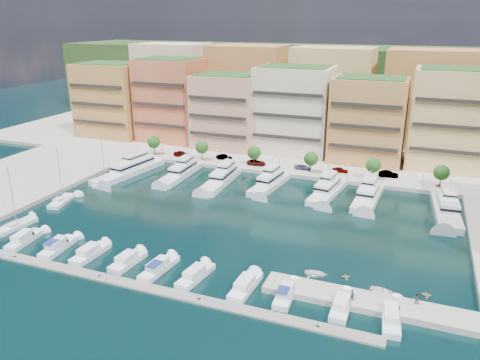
% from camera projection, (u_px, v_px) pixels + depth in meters
% --- Properties ---
extents(ground, '(400.00, 400.00, 0.00)m').
position_uv_depth(ground, '(236.00, 219.00, 98.45)').
color(ground, black).
rests_on(ground, ground).
extents(north_quay, '(220.00, 64.00, 2.00)m').
position_uv_depth(north_quay, '(306.00, 147.00, 152.98)').
color(north_quay, '#9E998E').
rests_on(north_quay, ground).
extents(hillside, '(240.00, 40.00, 58.00)m').
position_uv_depth(hillside, '(334.00, 119.00, 195.19)').
color(hillside, '#213B18').
rests_on(hillside, ground).
extents(south_pontoon, '(72.00, 2.20, 0.35)m').
position_uv_depth(south_pontoon, '(147.00, 289.00, 73.10)').
color(south_pontoon, gray).
rests_on(south_pontoon, ground).
extents(finger_pier, '(32.00, 5.00, 2.00)m').
position_uv_depth(finger_pier, '(370.00, 306.00, 68.80)').
color(finger_pier, '#9E998E').
rests_on(finger_pier, ground).
extents(apartment_0, '(22.00, 16.50, 24.80)m').
position_uv_depth(apartment_0, '(112.00, 100.00, 160.70)').
color(apartment_0, '#B97E43').
rests_on(apartment_0, north_quay).
extents(apartment_1, '(20.00, 16.50, 26.80)m').
position_uv_depth(apartment_1, '(171.00, 100.00, 154.57)').
color(apartment_1, '#DD7249').
rests_on(apartment_1, north_quay).
extents(apartment_2, '(20.00, 15.50, 22.80)m').
position_uv_depth(apartment_2, '(227.00, 111.00, 146.26)').
color(apartment_2, tan).
rests_on(apartment_2, north_quay).
extents(apartment_3, '(22.00, 16.50, 25.80)m').
position_uv_depth(apartment_3, '(294.00, 110.00, 140.31)').
color(apartment_3, beige).
rests_on(apartment_3, north_quay).
extents(apartment_4, '(20.00, 15.50, 23.80)m').
position_uv_depth(apartment_4, '(368.00, 120.00, 131.32)').
color(apartment_4, '#D3874F').
rests_on(apartment_4, north_quay).
extents(apartment_5, '(22.00, 16.50, 26.80)m').
position_uv_depth(apartment_5, '(454.00, 119.00, 125.03)').
color(apartment_5, '#EFC37E').
rests_on(apartment_5, north_quay).
extents(backblock_0, '(26.00, 18.00, 30.00)m').
position_uv_depth(backblock_0, '(174.00, 85.00, 177.15)').
color(backblock_0, beige).
rests_on(backblock_0, north_quay).
extents(backblock_1, '(26.00, 18.00, 30.00)m').
position_uv_depth(backblock_1, '(248.00, 89.00, 166.84)').
color(backblock_1, '#D3874F').
rests_on(backblock_1, north_quay).
extents(backblock_2, '(26.00, 18.00, 30.00)m').
position_uv_depth(backblock_2, '(332.00, 93.00, 156.54)').
color(backblock_2, '#EFC37E').
rests_on(backblock_2, north_quay).
extents(backblock_3, '(26.00, 18.00, 30.00)m').
position_uv_depth(backblock_3, '(427.00, 99.00, 146.23)').
color(backblock_3, '#B97E43').
rests_on(backblock_3, north_quay).
extents(tree_0, '(3.80, 3.80, 5.65)m').
position_uv_depth(tree_0, '(154.00, 142.00, 140.09)').
color(tree_0, '#473323').
rests_on(tree_0, north_quay).
extents(tree_1, '(3.80, 3.80, 5.65)m').
position_uv_depth(tree_1, '(202.00, 147.00, 134.60)').
color(tree_1, '#473323').
rests_on(tree_1, north_quay).
extents(tree_2, '(3.80, 3.80, 5.65)m').
position_uv_depth(tree_2, '(254.00, 153.00, 129.10)').
color(tree_2, '#473323').
rests_on(tree_2, north_quay).
extents(tree_3, '(3.80, 3.80, 5.65)m').
position_uv_depth(tree_3, '(311.00, 159.00, 123.60)').
color(tree_3, '#473323').
rests_on(tree_3, north_quay).
extents(tree_4, '(3.80, 3.80, 5.65)m').
position_uv_depth(tree_4, '(373.00, 165.00, 118.10)').
color(tree_4, '#473323').
rests_on(tree_4, north_quay).
extents(tree_5, '(3.80, 3.80, 5.65)m').
position_uv_depth(tree_5, '(442.00, 173.00, 112.61)').
color(tree_5, '#473323').
rests_on(tree_5, north_quay).
extents(lamppost_0, '(0.30, 0.30, 4.20)m').
position_uv_depth(lamppost_0, '(162.00, 148.00, 137.00)').
color(lamppost_0, black).
rests_on(lamppost_0, north_quay).
extents(lamppost_1, '(0.30, 0.30, 4.20)m').
position_uv_depth(lamppost_1, '(218.00, 154.00, 130.81)').
color(lamppost_1, black).
rests_on(lamppost_1, north_quay).
extents(lamppost_2, '(0.30, 0.30, 4.20)m').
position_uv_depth(lamppost_2, '(279.00, 161.00, 124.63)').
color(lamppost_2, black).
rests_on(lamppost_2, north_quay).
extents(lamppost_3, '(0.30, 0.30, 4.20)m').
position_uv_depth(lamppost_3, '(348.00, 169.00, 118.45)').
color(lamppost_3, black).
rests_on(lamppost_3, north_quay).
extents(lamppost_4, '(0.30, 0.30, 4.20)m').
position_uv_depth(lamppost_4, '(423.00, 177.00, 112.26)').
color(lamppost_4, black).
rests_on(lamppost_4, north_quay).
extents(yacht_0, '(8.43, 24.75, 7.30)m').
position_uv_depth(yacht_0, '(131.00, 169.00, 126.79)').
color(yacht_0, white).
rests_on(yacht_0, ground).
extents(yacht_1, '(4.78, 18.78, 7.30)m').
position_uv_depth(yacht_1, '(181.00, 173.00, 124.27)').
color(yacht_1, white).
rests_on(yacht_1, ground).
extents(yacht_2, '(5.02, 20.01, 7.30)m').
position_uv_depth(yacht_2, '(222.00, 178.00, 119.65)').
color(yacht_2, white).
rests_on(yacht_2, ground).
extents(yacht_3, '(6.15, 17.30, 7.30)m').
position_uv_depth(yacht_3, '(270.00, 182.00, 116.55)').
color(yacht_3, white).
rests_on(yacht_3, ground).
extents(yacht_4, '(6.72, 17.91, 7.30)m').
position_uv_depth(yacht_4, '(328.00, 191.00, 111.33)').
color(yacht_4, white).
rests_on(yacht_4, ground).
extents(yacht_5, '(5.67, 17.84, 7.30)m').
position_uv_depth(yacht_5, '(368.00, 195.00, 108.04)').
color(yacht_5, white).
rests_on(yacht_5, ground).
extents(yacht_6, '(6.35, 21.18, 7.30)m').
position_uv_depth(yacht_6, '(446.00, 208.00, 101.00)').
color(yacht_6, white).
rests_on(yacht_6, ground).
extents(cruiser_0, '(3.58, 8.79, 2.55)m').
position_uv_depth(cruiser_0, '(24.00, 240.00, 88.05)').
color(cruiser_0, white).
rests_on(cruiser_0, ground).
extents(cruiser_1, '(3.39, 8.79, 2.66)m').
position_uv_depth(cruiser_1, '(58.00, 247.00, 85.26)').
color(cruiser_1, white).
rests_on(cruiser_1, ground).
extents(cruiser_2, '(3.00, 8.25, 2.55)m').
position_uv_depth(cruiser_2, '(90.00, 253.00, 82.88)').
color(cruiser_2, white).
rests_on(cruiser_2, ground).
extents(cruiser_3, '(3.29, 7.86, 2.55)m').
position_uv_depth(cruiser_3, '(128.00, 261.00, 80.18)').
color(cruiser_3, white).
rests_on(cruiser_3, ground).
extents(cruiser_4, '(3.21, 9.10, 2.66)m').
position_uv_depth(cruiser_4, '(159.00, 268.00, 78.02)').
color(cruiser_4, white).
rests_on(cruiser_4, ground).
extents(cruiser_5, '(3.55, 8.70, 2.55)m').
position_uv_depth(cruiser_5, '(195.00, 276.00, 75.73)').
color(cruiser_5, white).
rests_on(cruiser_5, ground).
extents(cruiser_6, '(3.00, 8.63, 2.55)m').
position_uv_depth(cruiser_6, '(245.00, 286.00, 72.75)').
color(cruiser_6, white).
rests_on(cruiser_6, ground).
extents(cruiser_7, '(2.68, 7.56, 2.66)m').
position_uv_depth(cruiser_7, '(286.00, 295.00, 70.49)').
color(cruiser_7, white).
rests_on(cruiser_7, ground).
extents(cruiser_8, '(2.47, 7.50, 2.55)m').
position_uv_depth(cruiser_8, '(341.00, 307.00, 67.63)').
color(cruiser_8, white).
rests_on(cruiser_8, ground).
extents(cruiser_9, '(3.25, 9.12, 2.55)m').
position_uv_depth(cruiser_9, '(391.00, 317.00, 65.26)').
color(cruiser_9, white).
rests_on(cruiser_9, ground).
extents(sailboat_2, '(5.56, 9.76, 13.20)m').
position_uv_depth(sailboat_2, '(104.00, 181.00, 119.90)').
color(sailboat_2, white).
rests_on(sailboat_2, ground).
extents(sailboat_1, '(4.76, 8.95, 13.20)m').
position_uv_depth(sailboat_1, '(62.00, 201.00, 106.86)').
color(sailboat_1, white).
rests_on(sailboat_1, ground).
extents(sailboat_0, '(3.67, 9.04, 13.20)m').
position_uv_depth(sailboat_0, '(15.00, 226.00, 94.13)').
color(sailboat_0, white).
rests_on(sailboat_0, ground).
extents(tender_2, '(4.52, 3.56, 0.85)m').
position_uv_depth(tender_2, '(383.00, 292.00, 71.51)').
color(tender_2, white).
rests_on(tender_2, ground).
extents(tender_0, '(4.07, 3.11, 0.79)m').
position_uv_depth(tender_0, '(316.00, 274.00, 76.65)').
color(tender_0, white).
rests_on(tender_0, ground).
extents(tender_1, '(1.87, 1.75, 0.79)m').
position_uv_depth(tender_1, '(346.00, 276.00, 75.85)').
color(tender_1, beige).
rests_on(tender_1, ground).
extents(tender_3, '(1.62, 1.40, 0.85)m').
position_uv_depth(tender_3, '(427.00, 294.00, 70.89)').
color(tender_3, beige).
rests_on(tender_3, ground).
extents(car_0, '(5.06, 2.12, 1.71)m').
position_uv_depth(car_0, '(182.00, 154.00, 138.52)').
color(car_0, gray).
rests_on(car_0, north_quay).
extents(car_1, '(4.81, 2.04, 1.54)m').
position_uv_depth(car_1, '(224.00, 157.00, 135.51)').
color(car_1, gray).
rests_on(car_1, north_quay).
extents(car_2, '(5.48, 2.88, 1.47)m').
position_uv_depth(car_2, '(256.00, 162.00, 130.78)').
color(car_2, gray).
rests_on(car_2, north_quay).
extents(car_3, '(4.67, 2.18, 1.32)m').
position_uv_depth(car_3, '(303.00, 167.00, 126.93)').
color(car_3, gray).
rests_on(car_3, north_quay).
extents(car_4, '(4.26, 1.87, 1.43)m').
position_uv_depth(car_4, '(340.00, 170.00, 124.45)').
color(car_4, gray).
rests_on(car_4, north_quay).
extents(car_5, '(5.11, 2.06, 1.65)m').
position_uv_depth(car_5, '(388.00, 174.00, 120.79)').
color(car_5, gray).
rests_on(car_5, north_quay).
extents(person_0, '(0.78, 0.76, 1.81)m').
position_uv_depth(person_0, '(352.00, 295.00, 68.16)').
color(person_0, '#252B4B').
rests_on(person_0, finger_pier).
extents(person_1, '(1.07, 0.94, 1.84)m').
position_uv_depth(person_1, '(416.00, 298.00, 67.28)').
color(person_1, '#443129').
rests_on(person_1, finger_pier).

